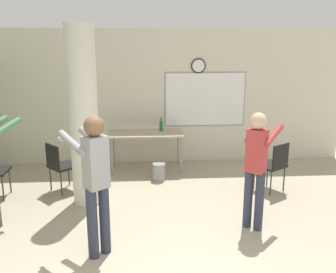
% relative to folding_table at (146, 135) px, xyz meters
% --- Properties ---
extents(wall_back, '(8.00, 0.15, 2.80)m').
position_rel_folding_table_xyz_m(wall_back, '(0.27, 0.59, 0.68)').
color(wall_back, beige).
rests_on(wall_back, ground_plane).
extents(support_pillar, '(0.44, 0.44, 2.80)m').
position_rel_folding_table_xyz_m(support_pillar, '(-0.97, -1.52, 0.68)').
color(support_pillar, silver).
rests_on(support_pillar, ground_plane).
extents(folding_table, '(1.46, 0.70, 0.78)m').
position_rel_folding_table_xyz_m(folding_table, '(0.00, 0.00, 0.00)').
color(folding_table, tan).
rests_on(folding_table, ground_plane).
extents(bottle_on_table, '(0.08, 0.08, 0.28)m').
position_rel_folding_table_xyz_m(bottle_on_table, '(0.31, 0.13, 0.17)').
color(bottle_on_table, '#1E6B2D').
rests_on(bottle_on_table, folding_table).
extents(waste_bin, '(0.24, 0.24, 0.32)m').
position_rel_folding_table_xyz_m(waste_bin, '(0.22, -0.62, -0.56)').
color(waste_bin, gray).
rests_on(waste_bin, ground_plane).
extents(chair_mid_room, '(0.61, 0.61, 0.87)m').
position_rel_folding_table_xyz_m(chair_mid_room, '(2.17, -1.29, -0.21)').
color(chair_mid_room, black).
rests_on(chair_mid_room, ground_plane).
extents(chair_near_pillar, '(0.62, 0.62, 0.87)m').
position_rel_folding_table_xyz_m(chair_near_pillar, '(-1.48, -1.07, -0.21)').
color(chair_near_pillar, black).
rests_on(chair_near_pillar, ground_plane).
extents(person_playing_front, '(0.64, 0.68, 1.73)m').
position_rel_folding_table_xyz_m(person_playing_front, '(-0.62, -3.10, 0.30)').
color(person_playing_front, '#2D3347').
rests_on(person_playing_front, ground_plane).
extents(person_playing_side, '(0.61, 0.65, 1.64)m').
position_rel_folding_table_xyz_m(person_playing_side, '(1.46, -2.56, 0.25)').
color(person_playing_side, '#2D3347').
rests_on(person_playing_side, ground_plane).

